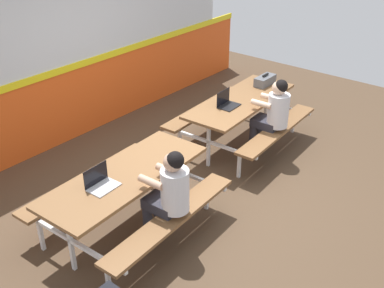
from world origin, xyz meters
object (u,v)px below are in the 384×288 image
Objects in this scene: picnic_table_right at (240,109)px; laptop_dark at (227,103)px; picnic_table_left at (127,187)px; laptop_silver at (101,183)px; toolbox_grey at (265,80)px; student_nearer at (169,191)px; student_further at (273,112)px.

laptop_dark reaches higher than picnic_table_right.
picnic_table_left is 6.26× the size of laptop_silver.
toolbox_grey is (3.57, 0.18, 0.02)m from laptop_silver.
student_nearer is 1.00× the size of student_further.
picnic_table_right is at bearing -3.85° from laptop_dark.
student_further is (2.49, -0.39, 0.13)m from picnic_table_left.
picnic_table_right is at bearing 2.97° from laptop_silver.
toolbox_grey is at bearing 38.43° from student_further.
picnic_table_left is 2.53m from student_further.
student_nearer is at bearing -160.38° from laptop_dark.
laptop_silver is (-0.42, 0.58, 0.08)m from student_nearer.
student_nearer reaches higher than laptop_dark.
picnic_table_left is 6.26× the size of laptop_dark.
picnic_table_right is at bearing 3.86° from picnic_table_left.
laptop_silver reaches higher than picnic_table_right.
laptop_dark is (2.51, 0.17, 0.00)m from laptop_silver.
student_nearer is 3.24m from toolbox_grey.
laptop_dark is (-0.31, 0.58, 0.08)m from student_further.
picnic_table_left is at bearing 99.58° from student_nearer.
toolbox_grey is at bearing 3.59° from picnic_table_left.
picnic_table_left is 1.71× the size of student_further.
picnic_table_left is 3.25m from toolbox_grey.
student_further reaches higher than laptop_silver.
student_further is 0.66m from laptop_dark.
student_nearer reaches higher than toolbox_grey.
student_nearer is (-2.42, -0.72, 0.13)m from picnic_table_right.
student_further reaches higher than picnic_table_right.
picnic_table_right is 0.57m from student_further.
picnic_table_left is 0.39m from laptop_silver.
picnic_table_right is 6.26× the size of laptop_dark.
laptop_dark is 1.06m from toolbox_grey.
picnic_table_left and picnic_table_right have the same top height.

